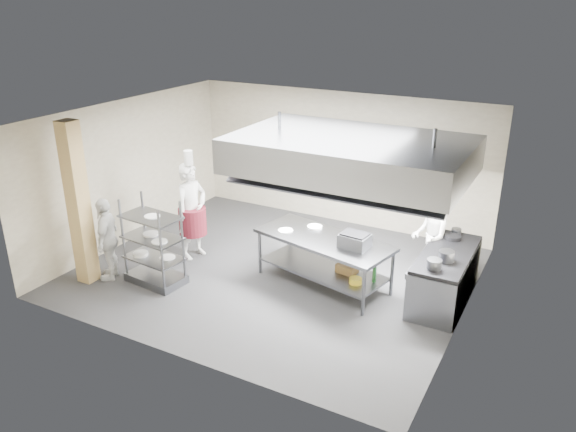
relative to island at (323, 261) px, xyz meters
The scene contains 23 objects.
floor 1.10m from the island, behind, with size 7.00×7.00×0.00m, color #2C2C2E.
ceiling 2.73m from the island, behind, with size 7.00×7.00×0.00m, color silver.
wall_back 3.30m from the island, 108.62° to the left, with size 7.00×7.00×0.00m, color #ABA188.
wall_left 4.62m from the island, behind, with size 6.00×6.00×0.00m, color #ABA188.
wall_right 2.71m from the island, ahead, with size 6.00×6.00×0.00m, color #ABA188.
column 4.48m from the island, 153.64° to the right, with size 0.30×0.30×3.00m, color tan.
exhaust_hood 2.00m from the island, 50.79° to the left, with size 4.00×2.50×0.60m, color slate.
hood_strip_a 1.77m from the island, 148.50° to the left, with size 1.60×0.12×0.04m, color white.
hood_strip_b 2.05m from the island, 17.03° to the left, with size 1.60×0.12×0.04m, color white.
wall_shelf 3.10m from the island, 74.10° to the left, with size 1.50×0.28×0.04m, color slate.
island is the anchor object (origin of this frame).
island_worktop 0.42m from the island, ahead, with size 2.50×1.04×0.06m, color slate.
island_undershelf 0.16m from the island, ahead, with size 2.30×0.94×0.04m, color gray.
pass_rack 3.10m from the island, 153.03° to the right, with size 1.07×0.62×1.60m, color slate, non-canonical shape.
cooking_range 2.13m from the island, 12.67° to the left, with size 0.80×2.00×0.84m, color gray.
range_top 2.17m from the island, 12.67° to the left, with size 0.78×1.96×0.06m, color black.
chef_head 2.84m from the island, behind, with size 0.71×0.47×1.95m, color silver.
chef_line 1.99m from the island, 35.13° to the left, with size 0.82×0.64×1.68m, color silver.
chef_plating 3.97m from the island, 155.37° to the right, with size 0.92×0.38×1.57m, color white.
griddle 0.86m from the island, ahead, with size 0.49×0.38×0.24m, color slate.
wicker_basket 0.46m from the island, ahead, with size 0.36×0.24×0.16m, color #9C6C3E.
stockpot 2.20m from the island, ahead, with size 0.26×0.26×0.18m, color gray.
plate_stack 3.08m from the island, 153.03° to the right, with size 0.28×0.28×0.05m, color white.
Camera 1 is at (4.76, -8.31, 4.99)m, focal length 35.00 mm.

